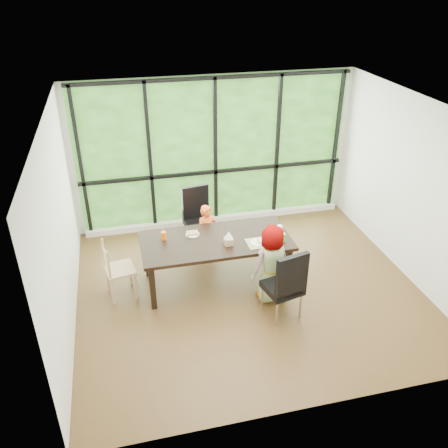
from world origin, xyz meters
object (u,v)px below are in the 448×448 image
at_px(dining_table, 216,261).
at_px(white_mug, 280,228).
at_px(orange_cup, 164,236).
at_px(green_cup, 283,238).
at_px(plate_far, 193,234).
at_px(tissue_box, 229,241).
at_px(child_older, 270,264).
at_px(chair_interior_leather, 283,283).
at_px(child_toddler, 208,234).
at_px(plate_near, 259,242).
at_px(chair_window_leather, 200,220).
at_px(chair_end_beech, 120,269).

xyz_separation_m(dining_table, white_mug, (1.00, 0.03, 0.42)).
height_order(orange_cup, green_cup, green_cup).
xyz_separation_m(dining_table, plate_far, (-0.31, 0.21, 0.38)).
bearing_deg(tissue_box, dining_table, 129.86).
distance_m(dining_table, child_older, 0.89).
xyz_separation_m(chair_interior_leather, tissue_box, (-0.55, 0.79, 0.26)).
distance_m(chair_interior_leather, child_toddler, 1.73).
bearing_deg(green_cup, plate_near, 172.66).
xyz_separation_m(plate_near, orange_cup, (-1.32, 0.42, 0.05)).
relative_size(dining_table, chair_window_leather, 2.03).
bearing_deg(orange_cup, white_mug, -4.89).
xyz_separation_m(dining_table, child_older, (0.65, -0.57, 0.22)).
xyz_separation_m(chair_end_beech, tissue_box, (1.56, -0.17, 0.35)).
xyz_separation_m(chair_end_beech, green_cup, (2.34, -0.28, 0.36)).
height_order(dining_table, chair_end_beech, chair_end_beech).
bearing_deg(child_older, green_cup, -152.19).
relative_size(plate_far, green_cup, 1.62).
bearing_deg(chair_end_beech, plate_far, -88.31).
height_order(chair_end_beech, white_mug, chair_end_beech).
height_order(plate_near, green_cup, green_cup).
bearing_deg(chair_interior_leather, green_cup, -121.54).
distance_m(child_older, plate_near, 0.38).
bearing_deg(child_toddler, orange_cup, -164.63).
bearing_deg(child_toddler, white_mug, -45.07).
relative_size(chair_interior_leather, white_mug, 12.99).
distance_m(child_toddler, child_older, 1.35).
xyz_separation_m(chair_window_leather, plate_near, (0.63, -1.25, 0.22)).
bearing_deg(plate_near, chair_end_beech, 173.39).
bearing_deg(white_mug, chair_window_leather, 136.80).
height_order(chair_interior_leather, child_older, child_older).
xyz_separation_m(white_mug, tissue_box, (-0.85, -0.21, 0.01)).
bearing_deg(child_older, dining_table, -59.42).
relative_size(plate_near, green_cup, 1.85).
bearing_deg(child_older, chair_interior_leather, 79.62).
relative_size(white_mug, tissue_box, 0.69).
height_order(plate_far, green_cup, green_cup).
relative_size(chair_window_leather, child_toddler, 1.09).
relative_size(plate_far, plate_near, 0.88).
bearing_deg(tissue_box, plate_near, -7.41).
bearing_deg(chair_end_beech, chair_interior_leather, -123.98).
bearing_deg(dining_table, chair_window_leather, 92.70).
relative_size(child_toddler, white_mug, 11.94).
distance_m(chair_end_beech, plate_far, 1.16).
height_order(dining_table, tissue_box, tissue_box).
bearing_deg(orange_cup, child_older, -28.66).
relative_size(child_older, orange_cup, 9.80).
height_order(chair_interior_leather, child_toddler, chair_interior_leather).
height_order(chair_interior_leather, white_mug, chair_interior_leather).
height_order(dining_table, white_mug, white_mug).
distance_m(chair_end_beech, child_older, 2.14).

